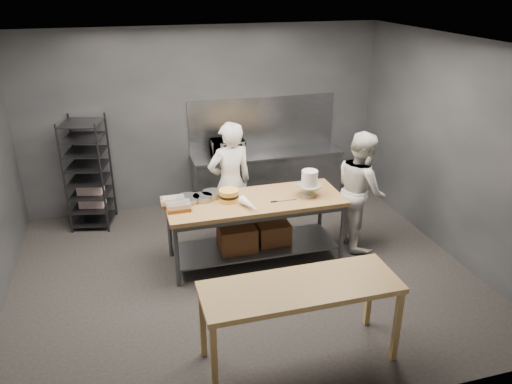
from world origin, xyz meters
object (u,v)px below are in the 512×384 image
frosted_cake_stand (309,180)px  speed_rack (89,174)px  microwave (227,148)px  chef_behind (230,183)px  layer_cake (229,195)px  chef_right (361,190)px  work_table (254,222)px  near_counter (301,292)px

frosted_cake_stand → speed_rack: bearing=148.3°
microwave → frosted_cake_stand: size_ratio=1.49×
chef_behind → layer_cake: 0.62m
chef_behind → chef_right: chef_behind is taller
work_table → near_counter: 2.06m
microwave → speed_rack: bearing=-178.0°
microwave → layer_cake: (-0.39, -1.78, -0.05)m
microwave → chef_behind: bearing=-101.1°
work_table → layer_cake: 0.55m
near_counter → microwave: size_ratio=3.69×
work_table → layer_cake: (-0.33, 0.06, 0.43)m
frosted_cake_stand → microwave: bearing=110.5°
microwave → layer_cake: size_ratio=2.05×
chef_behind → chef_right: (1.79, -0.62, -0.06)m
near_counter → frosted_cake_stand: (0.86, 1.97, 0.33)m
work_table → microwave: 1.90m
chef_behind → microwave: 1.22m
frosted_cake_stand → near_counter: bearing=-113.4°
near_counter → chef_right: chef_right is taller
microwave → frosted_cake_stand: frosted_cake_stand is taller
near_counter → frosted_cake_stand: frosted_cake_stand is taller
chef_behind → layer_cake: bearing=65.8°
frosted_cake_stand → work_table: bearing=174.6°
work_table → speed_rack: 2.82m
microwave → near_counter: bearing=-92.1°
work_table → near_counter: (-0.09, -2.05, 0.24)m
speed_rack → chef_right: bearing=-24.5°
work_table → chef_right: (1.61, 0.03, 0.29)m
speed_rack → microwave: speed_rack is taller
work_table → chef_behind: size_ratio=1.30×
chef_behind → frosted_cake_stand: 1.21m
microwave → work_table: bearing=-91.7°
near_counter → speed_rack: bearing=118.9°
near_counter → layer_cake: (-0.24, 2.10, 0.19)m
work_table → chef_right: 1.63m
near_counter → layer_cake: layer_cake is taller
speed_rack → frosted_cake_stand: speed_rack is taller
work_table → layer_cake: bearing=170.6°
chef_right → speed_rack: bearing=70.3°
speed_rack → chef_right: (3.79, -1.73, 0.01)m
work_table → microwave: (0.05, 1.84, 0.48)m
work_table → frosted_cake_stand: 0.96m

